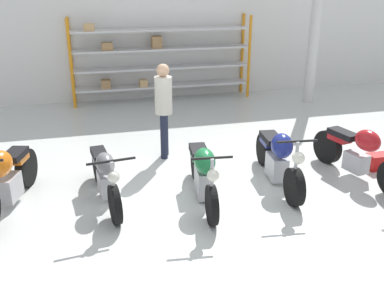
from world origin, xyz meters
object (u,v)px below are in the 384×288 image
motorcycle_blue (278,158)px  toolbox (379,161)px  motorcycle_grey (105,175)px  motorcycle_red (360,153)px  shelving_rack (159,58)px  motorcycle_orange (6,178)px  person_browsing (164,103)px  motorcycle_green (203,172)px

motorcycle_blue → toolbox: 2.03m
motorcycle_grey → motorcycle_blue: (2.81, -0.07, 0.01)m
motorcycle_red → shelving_rack: bearing=-169.6°
motorcycle_orange → person_browsing: person_browsing is taller
motorcycle_grey → toolbox: (4.83, -0.02, -0.29)m
motorcycle_orange → motorcycle_blue: motorcycle_orange is taller
motorcycle_blue → person_browsing: (-1.61, 1.56, 0.62)m
motorcycle_green → toolbox: 3.40m
motorcycle_green → motorcycle_blue: (1.36, 0.25, -0.01)m
shelving_rack → person_browsing: size_ratio=2.78×
motorcycle_grey → motorcycle_green: (1.46, -0.32, 0.03)m
shelving_rack → motorcycle_orange: bearing=-120.6°
motorcycle_green → motorcycle_blue: motorcycle_blue is taller
motorcycle_orange → motorcycle_grey: 1.42m
motorcycle_orange → motorcycle_grey: motorcycle_orange is taller
motorcycle_blue → toolbox: motorcycle_blue is taller
person_browsing → motorcycle_orange: bearing=44.1°
motorcycle_red → person_browsing: (-3.01, 1.76, 0.60)m
shelving_rack → motorcycle_red: bearing=-68.3°
toolbox → motorcycle_blue: bearing=-178.7°
shelving_rack → motorcycle_grey: (-1.86, -5.65, -0.75)m
shelving_rack → toolbox: 6.49m
motorcycle_blue → motorcycle_red: 1.41m
motorcycle_orange → toolbox: (6.23, -0.17, -0.33)m
motorcycle_blue → motorcycle_grey: bearing=-84.9°
motorcycle_red → person_browsing: bearing=-131.7°
motorcycle_grey → person_browsing: bearing=134.2°
motorcycle_grey → toolbox: size_ratio=4.49×
motorcycle_blue → person_browsing: size_ratio=1.19×
motorcycle_red → toolbox: motorcycle_red is taller
motorcycle_red → person_browsing: 3.54m
shelving_rack → motorcycle_orange: size_ratio=2.48×
shelving_rack → motorcycle_red: (2.35, -5.93, -0.72)m
motorcycle_red → motorcycle_grey: bearing=-105.0°
motorcycle_orange → motorcycle_green: 2.90m
motorcycle_grey → motorcycle_blue: size_ratio=0.93×
shelving_rack → motorcycle_orange: shelving_rack is taller
motorcycle_green → person_browsing: bearing=-165.8°
shelving_rack → motorcycle_grey: size_ratio=2.51×
person_browsing → motorcycle_blue: bearing=152.8°
toolbox → motorcycle_red: bearing=-157.9°
motorcycle_orange → shelving_rack: bearing=165.1°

